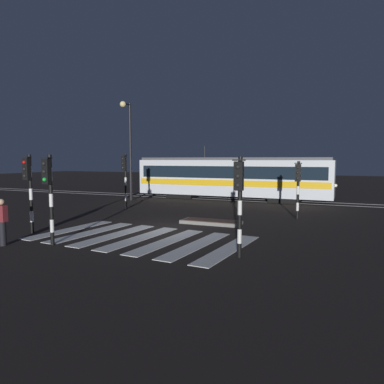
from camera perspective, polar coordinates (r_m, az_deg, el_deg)
ground_plane at (r=16.46m, az=-4.46°, el=-5.83°), size 120.00×120.00×0.00m
rail_near at (r=27.62m, az=7.19°, el=-1.35°), size 80.00×0.12×0.03m
rail_far at (r=29.00m, az=7.96°, el=-1.05°), size 80.00×0.12×0.03m
crosswalk_zebra at (r=14.73m, az=-8.13°, el=-7.14°), size 8.62×5.40×0.02m
traffic_island at (r=17.81m, az=3.00°, el=-4.69°), size 2.91×1.10×0.18m
traffic_light_corner_far_left at (r=23.26m, az=-10.45°, el=3.00°), size 0.36×0.42×3.47m
traffic_light_kerb_mid_left at (r=14.08m, az=-21.44°, el=0.89°), size 0.36×0.42×3.29m
traffic_light_corner_near_left at (r=16.70m, az=-24.13°, el=1.48°), size 0.36×0.42×3.32m
traffic_light_corner_far_right at (r=19.68m, az=16.20°, el=1.64°), size 0.36×0.42×3.03m
traffic_light_corner_near_right at (r=11.50m, az=7.38°, el=0.05°), size 0.36×0.42×3.21m
street_lamp_trackside_left at (r=27.83m, az=-9.89°, el=8.15°), size 0.44×1.21×7.29m
tram at (r=28.37m, az=6.18°, el=2.34°), size 15.08×2.58×4.15m
pedestrian_waiting_at_kerb at (r=14.91m, az=-27.49°, el=-4.15°), size 0.36×0.24×1.71m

